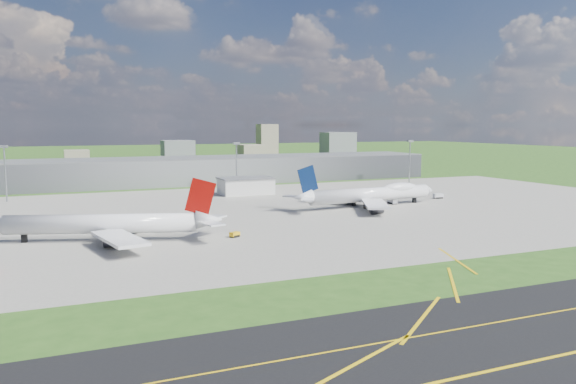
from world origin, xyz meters
name	(u,v)px	position (x,y,z in m)	size (l,w,h in m)	color
ground	(202,185)	(0.00, 150.00, 0.00)	(1400.00, 1400.00, 0.00)	#295119
apron	(293,210)	(10.00, 40.00, 0.04)	(360.00, 190.00, 0.08)	gray
terminal	(196,171)	(0.00, 165.00, 7.50)	(300.00, 42.00, 15.00)	slate
ops_building	(246,186)	(10.00, 100.00, 4.00)	(26.00, 16.00, 8.00)	silver
mast_west	(5,163)	(-100.00, 115.00, 17.71)	(3.50, 2.00, 25.90)	gray
mast_center	(236,158)	(10.00, 115.00, 17.71)	(3.50, 2.00, 25.90)	gray
mast_east	(410,154)	(120.00, 115.00, 17.71)	(3.50, 2.00, 25.90)	gray
airliner_red_twin	(110,225)	(-65.23, 5.48, 5.10)	(67.92, 51.69, 19.15)	silver
airliner_blue_quad	(371,194)	(45.53, 37.37, 5.26)	(72.54, 56.69, 18.93)	silver
tug_yellow	(235,235)	(-28.89, -3.78, 0.86)	(3.69, 3.15, 1.63)	#E8AD0D
van_white_near	(392,201)	(58.62, 40.59, 1.37)	(2.81, 5.53, 2.71)	silver
van_white_far	(438,196)	(88.99, 47.29, 1.21)	(4.76, 2.59, 2.39)	silver
bldg_cw	(77,158)	(-60.00, 340.00, 7.00)	(20.00, 18.00, 14.00)	gray
bldg_c	(178,153)	(20.00, 310.00, 11.00)	(26.00, 20.00, 22.00)	slate
bldg_ce	(251,153)	(100.00, 350.00, 8.00)	(22.00, 24.00, 16.00)	gray
bldg_e	(338,147)	(180.00, 320.00, 14.00)	(30.00, 22.00, 28.00)	slate
bldg_tall_e	(267,141)	(140.00, 410.00, 18.00)	(20.00, 18.00, 36.00)	gray
tree_w	(5,169)	(-110.00, 265.00, 4.86)	(6.75, 6.75, 8.25)	#382314
tree_c	(135,163)	(-20.00, 280.00, 5.84)	(8.10, 8.10, 9.90)	#382314
tree_e	(247,161)	(70.00, 275.00, 5.51)	(7.65, 7.65, 9.35)	#382314
tree_far_e	(336,159)	(160.00, 285.00, 4.53)	(6.30, 6.30, 7.70)	#382314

